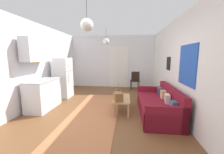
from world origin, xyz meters
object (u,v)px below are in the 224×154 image
accent_chair (135,80)px  pendant_lamp_far (106,41)px  coffee_table (122,100)px  couch (160,106)px  refrigerator (63,78)px  bamboo_vase (119,93)px  pendant_lamp_near (87,25)px  handbag (118,96)px

accent_chair → pendant_lamp_far: size_ratio=1.45×
coffee_table → accent_chair: 2.80m
couch → pendant_lamp_far: (-1.75, 1.66, 1.93)m
couch → coffee_table: (-1.06, 0.13, 0.09)m
couch → refrigerator: bearing=158.8°
couch → refrigerator: 3.71m
refrigerator → bamboo_vase: bearing=-23.2°
accent_chair → pendant_lamp_near: 4.48m
bamboo_vase → refrigerator: refrigerator is taller
handbag → bamboo_vase: bearing=92.0°
couch → accent_chair: size_ratio=2.26×
bamboo_vase → handbag: bearing=-88.0°
couch → bamboo_vase: bamboo_vase is taller
bamboo_vase → pendant_lamp_far: bearing=114.1°
refrigerator → pendant_lamp_near: bearing=-54.5°
coffee_table → bamboo_vase: (-0.11, 0.23, 0.15)m
accent_chair → coffee_table: bearing=73.6°
handbag → accent_chair: bearing=78.5°
coffee_table → bamboo_vase: bearing=114.9°
refrigerator → pendant_lamp_far: bearing=11.3°
coffee_table → pendant_lamp_far: size_ratio=1.57×
handbag → pendant_lamp_far: (-0.60, 1.81, 1.66)m
pendant_lamp_far → handbag: bearing=-71.7°
coffee_table → accent_chair: (0.53, 2.74, 0.14)m
refrigerator → pendant_lamp_far: size_ratio=2.51×
coffee_table → accent_chair: accent_chair is taller
bamboo_vase → handbag: bamboo_vase is taller
pendant_lamp_near → accent_chair: bearing=73.8°
bamboo_vase → pendant_lamp_near: (-0.52, -1.46, 1.70)m
refrigerator → pendant_lamp_far: 2.21m
coffee_table → handbag: bearing=-107.5°
handbag → pendant_lamp_far: bearing=108.3°
bamboo_vase → coffee_table: bearing=-65.1°
coffee_table → pendant_lamp_far: bearing=114.2°
handbag → pendant_lamp_far: pendant_lamp_far is taller
pendant_lamp_near → pendant_lamp_far: size_ratio=0.96×
handbag → accent_chair: size_ratio=0.41×
coffee_table → pendant_lamp_near: (-0.63, -1.23, 1.85)m
bamboo_vase → accent_chair: bearing=75.8°
bamboo_vase → refrigerator: (-2.26, 0.96, 0.28)m
handbag → coffee_table: bearing=72.5°
coffee_table → handbag: 0.34m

